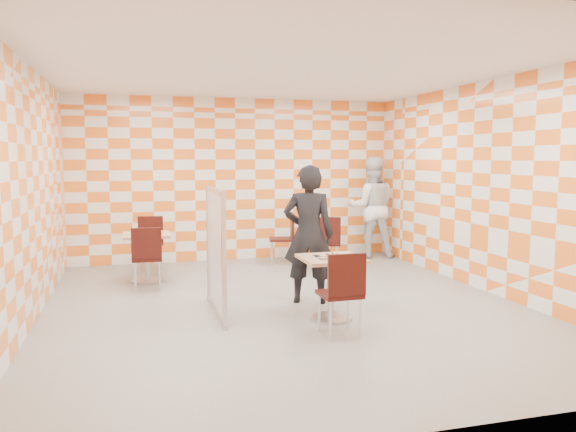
% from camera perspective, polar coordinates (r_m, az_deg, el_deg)
% --- Properties ---
extents(room_shell, '(7.00, 7.00, 7.00)m').
position_cam_1_polar(room_shell, '(7.63, -1.41, 2.85)').
color(room_shell, gray).
rests_on(room_shell, ground).
extents(main_table, '(0.70, 0.70, 0.75)m').
position_cam_1_polar(main_table, '(6.67, 4.42, -6.22)').
color(main_table, tan).
rests_on(main_table, ground).
extents(second_table, '(0.70, 0.70, 0.75)m').
position_cam_1_polar(second_table, '(10.26, 2.76, -1.90)').
color(second_table, tan).
rests_on(second_table, ground).
extents(empty_table, '(0.70, 0.70, 0.75)m').
position_cam_1_polar(empty_table, '(8.91, -14.16, -3.29)').
color(empty_table, tan).
rests_on(empty_table, ground).
extents(chair_main_front, '(0.43, 0.44, 0.92)m').
position_cam_1_polar(chair_main_front, '(6.01, 5.60, -7.24)').
color(chair_main_front, black).
rests_on(chair_main_front, ground).
extents(chair_second_front, '(0.52, 0.53, 0.92)m').
position_cam_1_polar(chair_second_front, '(9.50, 4.04, -2.33)').
color(chair_second_front, black).
rests_on(chair_second_front, ground).
extents(chair_second_side, '(0.50, 0.50, 0.92)m').
position_cam_1_polar(chair_second_side, '(10.08, -0.17, -1.84)').
color(chair_second_side, black).
rests_on(chair_second_side, ground).
extents(chair_empty_near, '(0.43, 0.44, 0.92)m').
position_cam_1_polar(chair_empty_near, '(8.33, -14.15, -3.68)').
color(chair_empty_near, black).
rests_on(chair_empty_near, ground).
extents(chair_empty_far, '(0.50, 0.51, 0.92)m').
position_cam_1_polar(chair_empty_far, '(9.69, -13.87, -2.32)').
color(chair_empty_far, black).
rests_on(chair_empty_far, ground).
extents(partition, '(0.08, 1.38, 1.55)m').
position_cam_1_polar(partition, '(6.86, -7.37, -3.51)').
color(partition, white).
rests_on(partition, ground).
extents(man_dark, '(0.77, 0.64, 1.82)m').
position_cam_1_polar(man_dark, '(7.37, 2.10, -1.87)').
color(man_dark, black).
rests_on(man_dark, ground).
extents(man_white, '(1.09, 0.94, 1.93)m').
position_cam_1_polar(man_white, '(10.87, 8.47, 0.90)').
color(man_white, white).
rests_on(man_white, ground).
extents(pizza_on_foil, '(0.40, 0.40, 0.04)m').
position_cam_1_polar(pizza_on_foil, '(6.60, 4.48, -4.06)').
color(pizza_on_foil, silver).
rests_on(pizza_on_foil, main_table).
extents(sport_bottle, '(0.06, 0.06, 0.20)m').
position_cam_1_polar(sport_bottle, '(10.21, 1.68, -0.08)').
color(sport_bottle, white).
rests_on(sport_bottle, second_table).
extents(soda_bottle, '(0.07, 0.07, 0.23)m').
position_cam_1_polar(soda_bottle, '(10.31, 3.54, 0.06)').
color(soda_bottle, black).
rests_on(soda_bottle, second_table).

